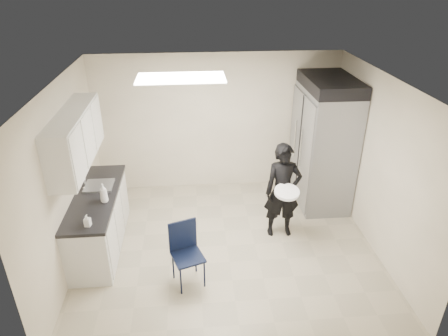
{
  "coord_description": "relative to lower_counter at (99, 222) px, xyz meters",
  "views": [
    {
      "loc": [
        -0.49,
        -5.01,
        3.94
      ],
      "look_at": [
        -0.03,
        0.2,
        1.27
      ],
      "focal_mm": 32.0,
      "sensor_mm": 36.0,
      "label": 1
    }
  ],
  "objects": [
    {
      "name": "bucket_lid",
      "position": [
        2.85,
        -0.18,
        0.49
      ],
      "size": [
        0.38,
        0.38,
        0.05
      ],
      "primitive_type": "cylinder",
      "rotation": [
        0.0,
        0.0,
        -0.0
      ],
      "color": "white",
      "rests_on": "man_tuxedo"
    },
    {
      "name": "back_wall",
      "position": [
        1.95,
        1.8,
        0.87
      ],
      "size": [
        4.5,
        0.0,
        4.5
      ],
      "primitive_type": "plane",
      "rotation": [
        1.57,
        0.0,
        0.0
      ],
      "color": "beige",
      "rests_on": "floor"
    },
    {
      "name": "notice_sticker_right",
      "position": [
        -0.29,
        0.1,
        0.75
      ],
      "size": [
        0.0,
        0.12,
        0.07
      ],
      "primitive_type": "cube",
      "color": "yellow",
      "rests_on": "left_wall"
    },
    {
      "name": "countertop",
      "position": [
        0.0,
        0.0,
        0.46
      ],
      "size": [
        0.64,
        1.95,
        0.05
      ],
      "primitive_type": "cube",
      "color": "black",
      "rests_on": "lower_counter"
    },
    {
      "name": "faucet",
      "position": [
        -0.18,
        0.25,
        0.59
      ],
      "size": [
        0.02,
        0.02,
        0.24
      ],
      "primitive_type": "cylinder",
      "color": "silver",
      "rests_on": "countertop"
    },
    {
      "name": "right_wall",
      "position": [
        4.2,
        -0.2,
        0.87
      ],
      "size": [
        0.0,
        4.0,
        4.0
      ],
      "primitive_type": "plane",
      "rotation": [
        1.57,
        0.0,
        -1.57
      ],
      "color": "beige",
      "rests_on": "floor"
    },
    {
      "name": "floor",
      "position": [
        1.95,
        -0.2,
        -0.43
      ],
      "size": [
        4.5,
        4.5,
        0.0
      ],
      "primitive_type": "plane",
      "color": "tan",
      "rests_on": "ground"
    },
    {
      "name": "notice_sticker_left",
      "position": [
        -0.29,
        -0.1,
        0.79
      ],
      "size": [
        0.0,
        0.12,
        0.07
      ],
      "primitive_type": "cube",
      "color": "yellow",
      "rests_on": "left_wall"
    },
    {
      "name": "man_tuxedo",
      "position": [
        2.85,
        0.07,
        0.36
      ],
      "size": [
        0.58,
        0.38,
        1.57
      ],
      "primitive_type": "imported",
      "rotation": [
        0.0,
        0.0,
        -0.0
      ],
      "color": "black",
      "rests_on": "floor"
    },
    {
      "name": "ceiling_panel",
      "position": [
        1.35,
        0.2,
        2.14
      ],
      "size": [
        1.2,
        0.6,
        0.02
      ],
      "primitive_type": "cube",
      "color": "white",
      "rests_on": "ceiling"
    },
    {
      "name": "towel_dispenser",
      "position": [
        -0.19,
        1.15,
        1.19
      ],
      "size": [
        0.22,
        0.3,
        0.35
      ],
      "primitive_type": "cube",
      "color": "black",
      "rests_on": "left_wall"
    },
    {
      "name": "upper_cabinets",
      "position": [
        -0.13,
        0.0,
        1.4
      ],
      "size": [
        0.35,
        1.8,
        0.75
      ],
      "primitive_type": "cube",
      "color": "silver",
      "rests_on": "left_wall"
    },
    {
      "name": "soap_bottle_a",
      "position": [
        0.18,
        -0.2,
        0.62
      ],
      "size": [
        0.15,
        0.15,
        0.29
      ],
      "primitive_type": "imported",
      "rotation": [
        0.0,
        0.0,
        0.44
      ],
      "color": "silver",
      "rests_on": "countertop"
    },
    {
      "name": "lower_counter",
      "position": [
        0.0,
        0.0,
        0.0
      ],
      "size": [
        0.6,
        1.9,
        0.86
      ],
      "primitive_type": "cube",
      "color": "silver",
      "rests_on": "floor"
    },
    {
      "name": "sink",
      "position": [
        0.02,
        0.25,
        0.44
      ],
      "size": [
        0.42,
        0.4,
        0.14
      ],
      "primitive_type": "cube",
      "color": "gray",
      "rests_on": "countertop"
    },
    {
      "name": "fridge_compressor",
      "position": [
        3.78,
        1.07,
        1.77
      ],
      "size": [
        0.8,
        1.35,
        0.2
      ],
      "primitive_type": "cube",
      "color": "black",
      "rests_on": "commercial_fridge"
    },
    {
      "name": "left_wall",
      "position": [
        -0.3,
        -0.2,
        0.87
      ],
      "size": [
        0.0,
        4.0,
        4.0
      ],
      "primitive_type": "plane",
      "rotation": [
        1.57,
        0.0,
        1.57
      ],
      "color": "beige",
      "rests_on": "floor"
    },
    {
      "name": "soap_bottle_b",
      "position": [
        0.07,
        -0.79,
        0.56
      ],
      "size": [
        0.09,
        0.09,
        0.17
      ],
      "primitive_type": "imported",
      "rotation": [
        0.0,
        0.0,
        -0.17
      ],
      "color": "#B6B4C1",
      "rests_on": "countertop"
    },
    {
      "name": "ceiling",
      "position": [
        1.95,
        -0.2,
        2.17
      ],
      "size": [
        4.5,
        4.5,
        0.0
      ],
      "primitive_type": "plane",
      "rotation": [
        3.14,
        0.0,
        0.0
      ],
      "color": "silver",
      "rests_on": "back_wall"
    },
    {
      "name": "folding_chair",
      "position": [
        1.35,
        -0.96,
        0.01
      ],
      "size": [
        0.5,
        0.5,
        0.88
      ],
      "primitive_type": "cube",
      "rotation": [
        0.0,
        0.0,
        0.33
      ],
      "color": "black",
      "rests_on": "floor"
    },
    {
      "name": "commercial_fridge",
      "position": [
        3.78,
        1.07,
        0.62
      ],
      "size": [
        0.8,
        1.35,
        2.1
      ],
      "primitive_type": "cube",
      "color": "gray",
      "rests_on": "floor"
    }
  ]
}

